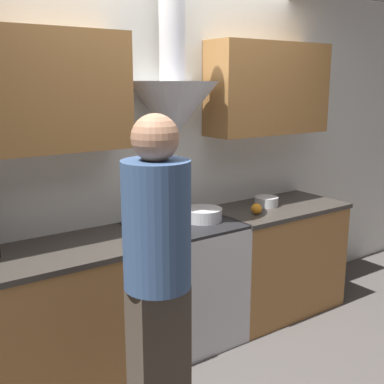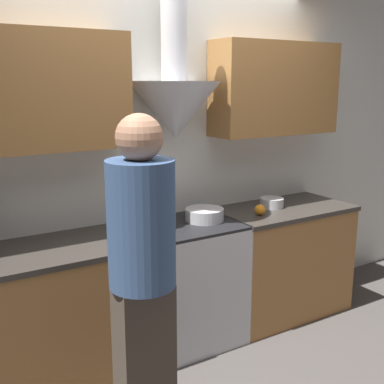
# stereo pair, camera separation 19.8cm
# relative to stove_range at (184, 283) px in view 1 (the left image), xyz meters

# --- Properties ---
(ground_plane) EXTENTS (12.00, 12.00, 0.00)m
(ground_plane) POSITION_rel_stove_range_xyz_m (0.00, -0.35, -0.45)
(ground_plane) COLOR #4C4744
(wall_back) EXTENTS (8.40, 0.63, 2.60)m
(wall_back) POSITION_rel_stove_range_xyz_m (-0.08, 0.26, 1.03)
(wall_back) COLOR silver
(wall_back) RESTS_ON ground_plane
(counter_left) EXTENTS (1.56, 0.62, 0.88)m
(counter_left) POSITION_rel_stove_range_xyz_m (-1.14, -0.00, -0.00)
(counter_left) COLOR #9E6B38
(counter_left) RESTS_ON ground_plane
(counter_right) EXTENTS (1.09, 0.62, 0.88)m
(counter_right) POSITION_rel_stove_range_xyz_m (0.91, -0.00, -0.00)
(counter_right) COLOR #9E6B38
(counter_right) RESTS_ON ground_plane
(stove_range) EXTENTS (0.74, 0.60, 0.88)m
(stove_range) POSITION_rel_stove_range_xyz_m (0.00, 0.00, 0.00)
(stove_range) COLOR silver
(stove_range) RESTS_ON ground_plane
(stock_pot) EXTENTS (0.21, 0.21, 0.16)m
(stock_pot) POSITION_rel_stove_range_xyz_m (-0.17, 0.03, 0.52)
(stock_pot) COLOR silver
(stock_pot) RESTS_ON stove_range
(mixing_bowl) EXTENTS (0.27, 0.27, 0.09)m
(mixing_bowl) POSITION_rel_stove_range_xyz_m (0.17, 0.00, 0.48)
(mixing_bowl) COLOR silver
(mixing_bowl) RESTS_ON stove_range
(orange_fruit) EXTENTS (0.08, 0.08, 0.08)m
(orange_fruit) POSITION_rel_stove_range_xyz_m (0.60, -0.09, 0.48)
(orange_fruit) COLOR orange
(orange_fruit) RESTS_ON counter_right
(saucepan) EXTENTS (0.19, 0.19, 0.08)m
(saucepan) POSITION_rel_stove_range_xyz_m (0.82, 0.04, 0.48)
(saucepan) COLOR silver
(saucepan) RESTS_ON counter_right
(person_foreground_left) EXTENTS (0.31, 0.31, 1.73)m
(person_foreground_left) POSITION_rel_stove_range_xyz_m (-0.76, -0.91, 0.52)
(person_foreground_left) COLOR #473D33
(person_foreground_left) RESTS_ON ground_plane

